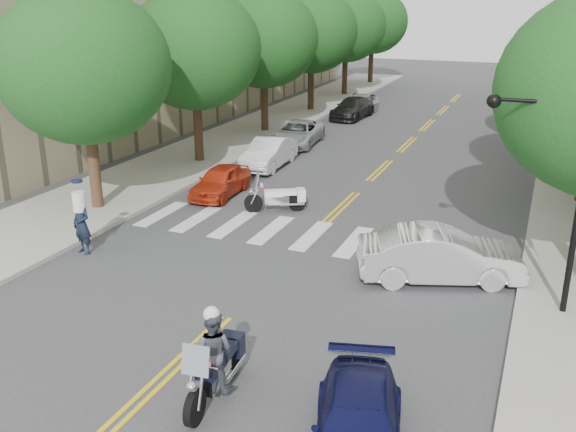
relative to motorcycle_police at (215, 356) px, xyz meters
The scene contains 19 objects.
ground 3.55m from the motorcycle_police, 113.99° to the left, with size 140.00×140.00×0.00m, color #38383A.
sidewalk_left 27.40m from the motorcycle_police, 113.43° to the left, with size 5.00×60.00×0.15m, color #9E9991.
tree_l_0 14.44m from the motorcycle_police, 138.16° to the left, with size 6.40×6.40×8.45m.
tree_l_1 20.45m from the motorcycle_police, 120.76° to the left, with size 6.40×6.40×8.45m.
tree_l_2 27.50m from the motorcycle_police, 112.08° to the left, with size 6.40×6.40×8.45m.
tree_l_3 34.96m from the motorcycle_police, 107.10° to the left, with size 6.40×6.40×8.45m.
tree_l_4 42.62m from the motorcycle_police, 103.92° to the left, with size 6.40×6.40×8.45m.
tree_l_5 50.38m from the motorcycle_police, 101.72° to the left, with size 6.40×6.40×8.45m.
traffic_signal_pole 9.57m from the motorcycle_police, 46.30° to the left, with size 2.82×0.42×6.00m.
motorcycle_police is the anchor object (origin of this frame).
motorcycle_parked 12.21m from the motorcycle_police, 106.46° to the left, with size 2.22×1.46×1.57m.
officer_standing 9.42m from the motorcycle_police, 145.60° to the left, with size 0.74×0.48×2.02m, color black.
convertible 8.34m from the motorcycle_police, 66.09° to the left, with size 1.68×4.81×1.58m, color silver.
sedan_blue 3.39m from the motorcycle_police, 11.02° to the right, with size 1.66×4.08×1.18m, color #0E0F3B.
parked_car_a 14.24m from the motorcycle_police, 117.57° to the left, with size 1.50×3.74×1.27m, color red.
parked_car_b 18.82m from the motorcycle_police, 110.50° to the left, with size 1.51×4.34×1.43m, color silver.
parked_car_c 23.71m from the motorcycle_police, 107.38° to the left, with size 2.21×4.80×1.33m, color #9FA2A6.
parked_car_d 32.31m from the motorcycle_police, 101.80° to the left, with size 1.92×4.73×1.37m, color black.
parked_car_e 33.86m from the motorcycle_police, 101.23° to the left, with size 1.72×4.28×1.46m, color #ABACB1.
Camera 1 is at (7.24, -13.32, 8.13)m, focal length 40.00 mm.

